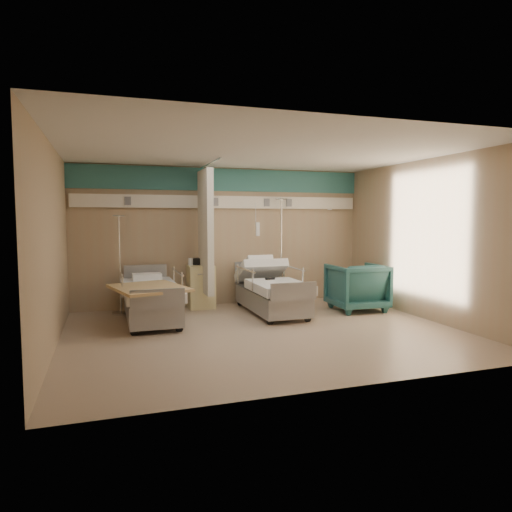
% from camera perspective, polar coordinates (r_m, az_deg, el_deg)
% --- Properties ---
extents(ground, '(6.00, 5.00, 0.00)m').
position_cam_1_polar(ground, '(7.23, 0.99, -9.45)').
color(ground, gray).
rests_on(ground, ground).
extents(room_walls, '(6.04, 5.04, 2.82)m').
position_cam_1_polar(room_walls, '(7.24, 0.11, 5.45)').
color(room_walls, tan).
rests_on(room_walls, ground).
extents(bed_right, '(1.00, 2.16, 0.63)m').
position_cam_1_polar(bed_right, '(8.56, 1.91, -5.06)').
color(bed_right, white).
rests_on(bed_right, ground).
extents(bed_left, '(1.00, 2.16, 0.63)m').
position_cam_1_polar(bed_left, '(8.08, -12.97, -5.77)').
color(bed_left, white).
rests_on(bed_left, ground).
extents(bedside_cabinet, '(0.50, 0.48, 0.85)m').
position_cam_1_polar(bedside_cabinet, '(9.09, -6.90, -3.81)').
color(bedside_cabinet, beige).
rests_on(bedside_cabinet, ground).
extents(visitor_armchair, '(1.01, 1.04, 0.91)m').
position_cam_1_polar(visitor_armchair, '(9.01, 12.48, -3.79)').
color(visitor_armchair, '#205050').
rests_on(visitor_armchair, ground).
extents(waffle_blanket, '(0.61, 0.56, 0.06)m').
position_cam_1_polar(waffle_blanket, '(8.98, 12.69, -0.71)').
color(waffle_blanket, silver).
rests_on(waffle_blanket, visitor_armchair).
extents(iv_stand_right, '(0.39, 0.39, 2.19)m').
position_cam_1_polar(iv_stand_right, '(9.65, 3.15, -3.15)').
color(iv_stand_right, silver).
rests_on(iv_stand_right, ground).
extents(iv_stand_left, '(0.33, 0.33, 1.83)m').
position_cam_1_polar(iv_stand_left, '(8.83, -16.57, -4.57)').
color(iv_stand_left, silver).
rests_on(iv_stand_left, ground).
extents(call_remote, '(0.19, 0.12, 0.04)m').
position_cam_1_polar(call_remote, '(8.50, 1.76, -2.85)').
color(call_remote, black).
rests_on(call_remote, bed_right).
extents(tan_blanket, '(1.32, 1.51, 0.04)m').
position_cam_1_polar(tan_blanket, '(7.56, -13.26, -3.90)').
color(tan_blanket, tan).
rests_on(tan_blanket, bed_left).
extents(toiletry_bag, '(0.28, 0.23, 0.13)m').
position_cam_1_polar(toiletry_bag, '(9.11, -7.11, -0.69)').
color(toiletry_bag, black).
rests_on(toiletry_bag, bedside_cabinet).
extents(white_cup, '(0.10, 0.10, 0.14)m').
position_cam_1_polar(white_cup, '(9.07, -8.18, -0.70)').
color(white_cup, white).
rests_on(white_cup, bedside_cabinet).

